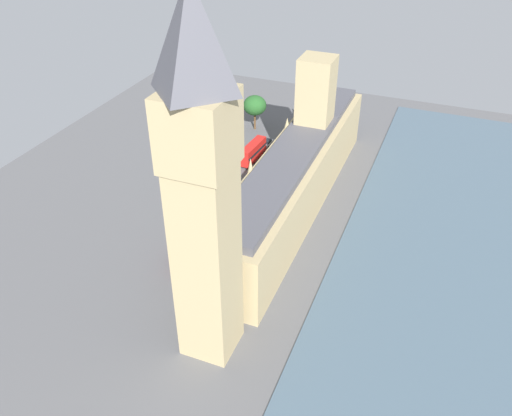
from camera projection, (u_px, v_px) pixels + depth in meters
ground_plane at (285, 204)px, 120.45m from camera, size 144.23×144.23×0.00m
river_thames at (444, 238)px, 109.68m from camera, size 39.47×129.81×0.25m
parliament_building at (297, 171)px, 116.34m from camera, size 12.44×74.23×30.02m
clock_tower at (202, 189)px, 70.00m from camera, size 8.89×8.89×57.30m
car_silver_corner at (268, 143)px, 143.72m from camera, size 2.18×4.35×1.74m
double_decker_bus_kerbside at (253, 151)px, 135.95m from camera, size 3.28×10.65×4.75m
car_white_near_tower at (241, 189)px, 124.12m from camera, size 1.90×4.22×1.74m
double_decker_bus_by_river_gate at (188, 243)px, 104.24m from camera, size 2.91×10.57×4.75m
pedestrian_trailing at (304, 139)px, 145.76m from camera, size 0.68×0.69×1.67m
pedestrian_under_trees at (212, 264)px, 102.02m from camera, size 0.62×0.68×1.62m
plane_tree_far_end at (219, 136)px, 131.82m from camera, size 6.50×6.50×10.56m
plane_tree_leading at (255, 105)px, 148.76m from camera, size 6.51×6.51×10.04m
plane_tree_opposite_hall at (222, 136)px, 132.89m from camera, size 7.12×7.12×10.27m
street_lamp_midblock at (210, 162)px, 127.67m from camera, size 0.56×0.56×6.27m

